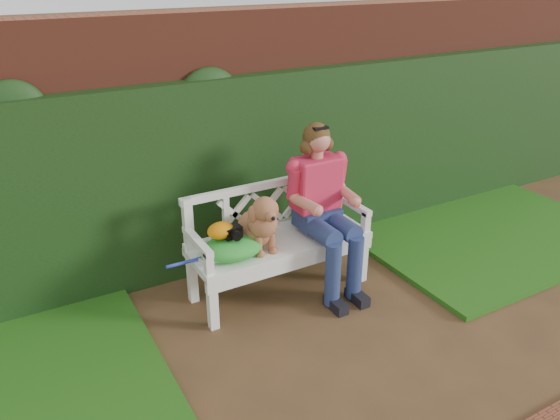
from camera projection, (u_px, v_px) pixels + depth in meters
ground at (342, 362)px, 3.83m from camera, size 60.00×60.00×0.00m
brick_wall at (225, 140)px, 4.87m from camera, size 10.00×0.30×2.20m
ivy_hedge at (236, 174)px, 4.80m from camera, size 10.00×0.18×1.70m
grass_right at (483, 232)px, 5.60m from camera, size 2.60×2.00×0.05m
garden_bench at (280, 265)px, 4.56m from camera, size 1.60×0.66×0.48m
seated_woman at (319, 208)px, 4.52m from camera, size 0.61×0.80×1.38m
dog at (258, 220)px, 4.26m from camera, size 0.42×0.50×0.48m
tennis_racket at (213, 255)px, 4.20m from camera, size 0.62×0.42×0.03m
green_bag at (233, 247)px, 4.18m from camera, size 0.58×0.52×0.16m
camera_item at (232, 231)px, 4.14m from camera, size 0.14×0.11×0.09m
baseball_glove at (221, 230)px, 4.11m from camera, size 0.24×0.21×0.13m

